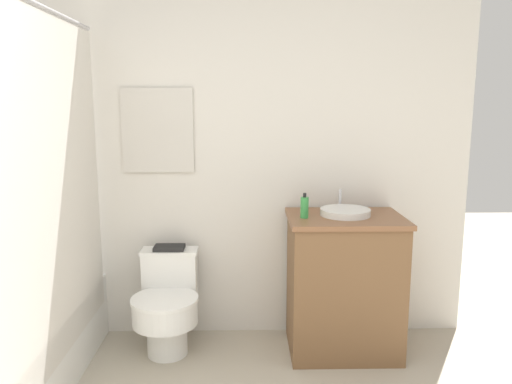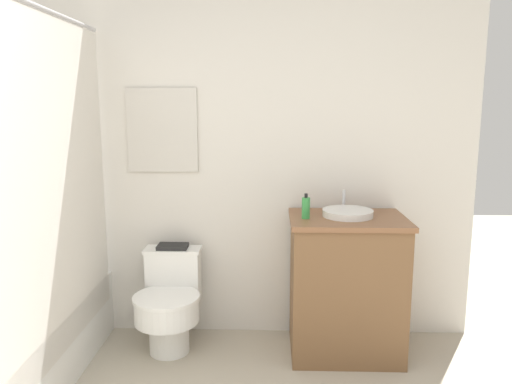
# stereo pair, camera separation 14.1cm
# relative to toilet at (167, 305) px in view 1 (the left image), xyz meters

# --- Properties ---
(wall_back) EXTENTS (3.57, 0.07, 2.50)m
(wall_back) POSITION_rel_toilet_xyz_m (0.15, 0.30, 0.95)
(wall_back) COLOR silver
(wall_back) RESTS_ON ground_plane
(shower_area) EXTENTS (0.68, 1.55, 1.98)m
(shower_area) POSITION_rel_toilet_xyz_m (-0.77, -0.50, -0.04)
(shower_area) COLOR white
(shower_area) RESTS_ON ground_plane
(toilet) EXTENTS (0.40, 0.52, 0.61)m
(toilet) POSITION_rel_toilet_xyz_m (0.00, 0.00, 0.00)
(toilet) COLOR white
(toilet) RESTS_ON ground_plane
(vanity) EXTENTS (0.69, 0.52, 0.86)m
(vanity) POSITION_rel_toilet_xyz_m (1.09, -0.00, 0.13)
(vanity) COLOR brown
(vanity) RESTS_ON ground_plane
(sink) EXTENTS (0.30, 0.34, 0.13)m
(sink) POSITION_rel_toilet_xyz_m (1.09, 0.02, 0.58)
(sink) COLOR white
(sink) RESTS_ON vanity
(soap_bottle) EXTENTS (0.05, 0.05, 0.15)m
(soap_bottle) POSITION_rel_toilet_xyz_m (0.83, -0.04, 0.62)
(soap_bottle) COLOR green
(soap_bottle) RESTS_ON vanity
(book_on_tank) EXTENTS (0.19, 0.13, 0.02)m
(book_on_tank) POSITION_rel_toilet_xyz_m (0.00, 0.15, 0.32)
(book_on_tank) COLOR black
(book_on_tank) RESTS_ON toilet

